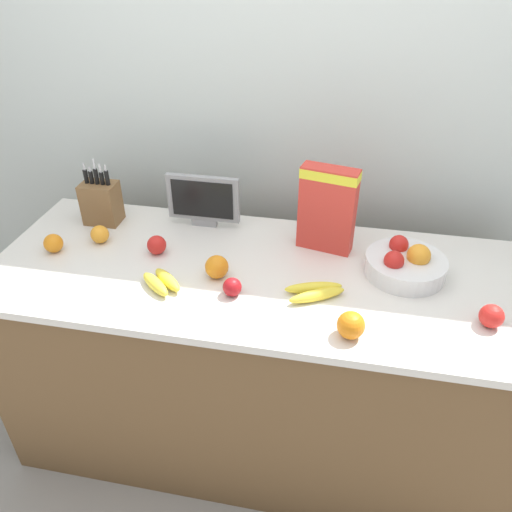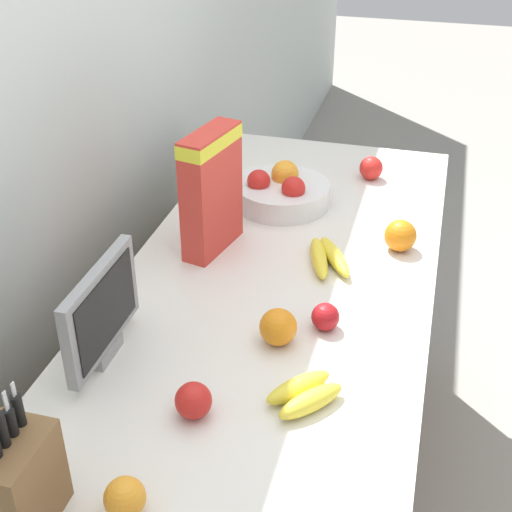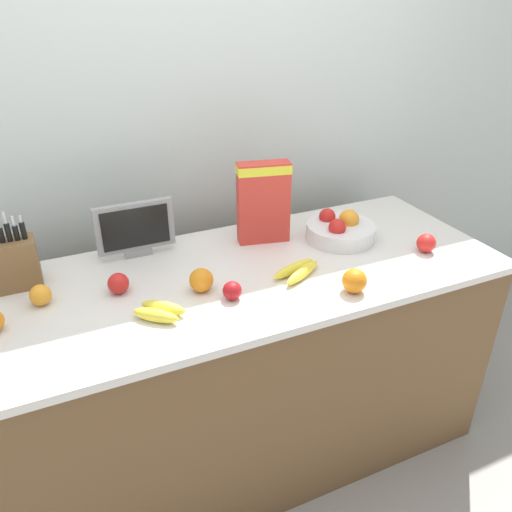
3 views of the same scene
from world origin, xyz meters
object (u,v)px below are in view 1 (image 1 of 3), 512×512
(orange_mid_right, at_px, (100,234))
(orange_near_bowl, at_px, (217,267))
(cereal_box, at_px, (328,206))
(orange_back_center, at_px, (53,243))
(apple_rightmost, at_px, (232,287))
(fruit_bowl, at_px, (405,264))
(banana_bunch_right, at_px, (161,282))
(apple_leftmost, at_px, (157,245))
(apple_by_knife_block, at_px, (492,316))
(small_monitor, at_px, (203,200))
(knife_block, at_px, (101,202))
(banana_bunch_left, at_px, (315,291))
(orange_front_left, at_px, (351,325))

(orange_mid_right, bearing_deg, orange_near_bowl, -14.95)
(cereal_box, distance_m, orange_near_bowl, 0.47)
(orange_mid_right, xyz_separation_m, orange_back_center, (-0.14, -0.10, 0.00))
(apple_rightmost, bearing_deg, fruit_bowl, 22.48)
(banana_bunch_right, xyz_separation_m, apple_leftmost, (-0.09, 0.20, 0.02))
(apple_leftmost, height_order, apple_by_knife_block, apple_by_knife_block)
(fruit_bowl, xyz_separation_m, orange_back_center, (-1.32, -0.11, -0.01))
(apple_rightmost, height_order, orange_near_bowl, orange_near_bowl)
(small_monitor, xyz_separation_m, apple_rightmost, (0.22, -0.44, -0.09))
(knife_block, xyz_separation_m, cereal_box, (0.93, -0.03, 0.09))
(banana_bunch_left, height_order, apple_leftmost, apple_leftmost)
(orange_back_center, distance_m, orange_near_bowl, 0.66)
(knife_block, xyz_separation_m, banana_bunch_right, (0.40, -0.39, -0.07))
(banana_bunch_right, bearing_deg, small_monitor, 86.32)
(apple_by_knife_block, bearing_deg, fruit_bowl, 136.49)
(small_monitor, xyz_separation_m, apple_leftmost, (-0.12, -0.24, -0.08))
(banana_bunch_left, height_order, orange_near_bowl, orange_near_bowl)
(orange_near_bowl, distance_m, orange_front_left, 0.53)
(knife_block, xyz_separation_m, orange_back_center, (-0.09, -0.25, -0.06))
(apple_by_knife_block, xyz_separation_m, orange_mid_right, (-1.42, 0.23, -0.00))
(cereal_box, height_order, banana_bunch_left, cereal_box)
(apple_leftmost, distance_m, apple_by_knife_block, 1.19)
(knife_block, height_order, orange_back_center, knife_block)
(cereal_box, relative_size, orange_mid_right, 4.67)
(apple_rightmost, height_order, apple_leftmost, apple_leftmost)
(fruit_bowl, relative_size, apple_rightmost, 4.41)
(banana_bunch_left, distance_m, banana_bunch_right, 0.53)
(small_monitor, height_order, orange_mid_right, small_monitor)
(banana_bunch_right, bearing_deg, apple_by_knife_block, 0.44)
(knife_block, relative_size, apple_leftmost, 3.86)
(banana_bunch_right, xyz_separation_m, orange_front_left, (0.65, -0.13, 0.02))
(orange_front_left, bearing_deg, apple_leftmost, 156.29)
(knife_block, height_order, cereal_box, cereal_box)
(knife_block, height_order, banana_bunch_left, knife_block)
(apple_rightmost, bearing_deg, knife_block, 149.26)
(apple_leftmost, bearing_deg, banana_bunch_right, -65.73)
(orange_back_center, height_order, orange_front_left, orange_front_left)
(small_monitor, height_order, fruit_bowl, small_monitor)
(orange_back_center, bearing_deg, small_monitor, 30.70)
(cereal_box, height_order, apple_rightmost, cereal_box)
(knife_block, height_order, fruit_bowl, knife_block)
(fruit_bowl, distance_m, orange_near_bowl, 0.68)
(knife_block, xyz_separation_m, orange_near_bowl, (0.57, -0.29, -0.05))
(banana_bunch_left, bearing_deg, small_monitor, 142.07)
(cereal_box, xyz_separation_m, banana_bunch_right, (-0.53, -0.37, -0.16))
(apple_by_knife_block, relative_size, orange_back_center, 1.04)
(knife_block, relative_size, cereal_box, 0.85)
(banana_bunch_left, bearing_deg, fruit_bowl, 32.59)
(small_monitor, bearing_deg, apple_leftmost, -116.37)
(banana_bunch_right, xyz_separation_m, orange_back_center, (-0.48, 0.14, 0.01))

